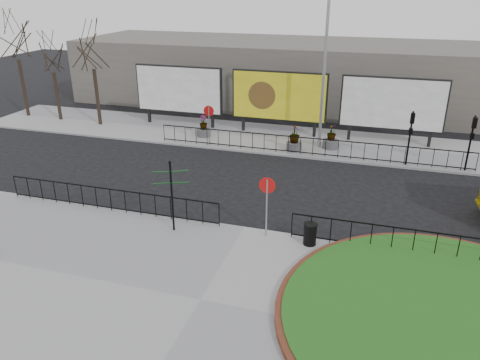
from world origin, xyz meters
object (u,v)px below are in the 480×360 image
at_px(litter_bin, 310,234).
at_px(planter_c, 331,140).
at_px(billboard_mid, 279,96).
at_px(fingerpost_sign, 171,189).
at_px(planter_a, 204,129).
at_px(planter_b, 294,140).
at_px(lamp_post, 324,69).

relative_size(litter_bin, planter_c, 0.60).
bearing_deg(litter_bin, billboard_mid, 107.45).
bearing_deg(litter_bin, fingerpost_sign, -174.92).
height_order(billboard_mid, litter_bin, billboard_mid).
height_order(fingerpost_sign, planter_c, fingerpost_sign).
bearing_deg(planter_c, billboard_mid, 151.95).
bearing_deg(planter_c, fingerpost_sign, -111.96).
distance_m(litter_bin, planter_c, 11.61).
bearing_deg(fingerpost_sign, planter_a, 85.27).
distance_m(fingerpost_sign, litter_bin, 5.63).
relative_size(billboard_mid, fingerpost_sign, 2.07).
bearing_deg(planter_b, lamp_post, 36.98).
relative_size(fingerpost_sign, planter_b, 1.91).
relative_size(litter_bin, planter_b, 0.56).
relative_size(fingerpost_sign, planter_a, 2.15).
bearing_deg(fingerpost_sign, billboard_mid, 65.11).
xyz_separation_m(planter_a, planter_b, (6.15, -1.02, 0.13)).
xyz_separation_m(litter_bin, planter_a, (-8.77, 11.60, 0.06)).
bearing_deg(planter_b, planter_a, 170.54).
height_order(fingerpost_sign, planter_b, fingerpost_sign).
bearing_deg(planter_b, billboard_mid, 118.80).
height_order(litter_bin, planter_c, planter_c).
relative_size(billboard_mid, lamp_post, 0.67).
relative_size(lamp_post, fingerpost_sign, 3.08).
xyz_separation_m(litter_bin, planter_c, (-0.57, 11.60, 0.08)).
xyz_separation_m(billboard_mid, planter_b, (1.65, -3.00, -1.84)).
height_order(litter_bin, planter_a, planter_a).
xyz_separation_m(planter_b, planter_c, (2.05, 1.02, -0.11)).
xyz_separation_m(billboard_mid, planter_a, (-4.50, -1.97, -1.97)).
relative_size(lamp_post, litter_bin, 10.51).
height_order(billboard_mid, planter_a, billboard_mid).
bearing_deg(planter_a, litter_bin, -52.92).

